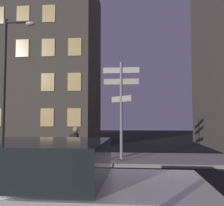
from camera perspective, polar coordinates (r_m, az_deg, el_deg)
sidewalk_kerb at (r=12.09m, az=8.57°, el=-12.10°), size 40.00×3.46×0.14m
signpost at (r=10.89m, az=2.04°, el=0.36°), size 1.52×0.88×4.14m
street_lamp at (r=12.76m, az=-21.80°, el=5.58°), size 1.47×0.28×6.32m
car_far_oncoming at (r=3.91m, az=-14.65°, el=-19.12°), size 4.49×2.10×1.55m
cyclist at (r=9.67m, az=-8.27°, el=-10.18°), size 1.82×0.36×1.61m
building_left_block at (r=21.96m, az=-15.59°, el=7.95°), size 9.10×6.49×12.44m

